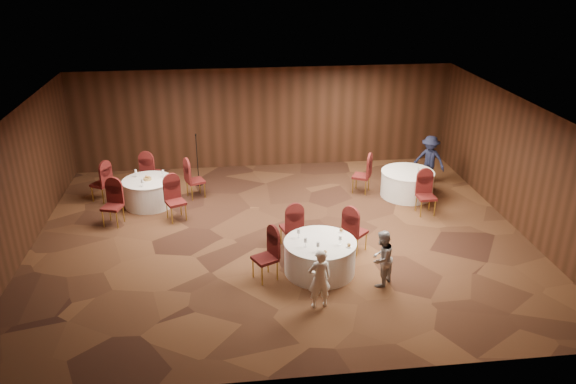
{
  "coord_description": "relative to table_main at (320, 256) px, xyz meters",
  "views": [
    {
      "loc": [
        -1.28,
        -12.26,
        6.58
      ],
      "look_at": [
        0.2,
        0.2,
        1.1
      ],
      "focal_mm": 35.0,
      "sensor_mm": 36.0,
      "label": 1
    }
  ],
  "objects": [
    {
      "name": "table_left",
      "position": [
        -4.1,
        4.03,
        0.0
      ],
      "size": [
        1.39,
        1.39,
        0.74
      ],
      "color": "white",
      "rests_on": "ground"
    },
    {
      "name": "woman_a",
      "position": [
        -0.24,
        -1.3,
        0.26
      ],
      "size": [
        0.5,
        0.36,
        1.27
      ],
      "primitive_type": "imported",
      "rotation": [
        0.0,
        0.0,
        3.28
      ],
      "color": "white",
      "rests_on": "ground"
    },
    {
      "name": "table_right",
      "position": [
        3.18,
        3.79,
        0.0
      ],
      "size": [
        1.5,
        1.5,
        0.74
      ],
      "color": "white",
      "rests_on": "ground"
    },
    {
      "name": "woman_b",
      "position": [
        1.19,
        -0.65,
        0.25
      ],
      "size": [
        0.75,
        0.77,
        1.25
      ],
      "primitive_type": "imported",
      "rotation": [
        0.0,
        0.0,
        3.98
      ],
      "color": "#A1A1A5",
      "rests_on": "ground"
    },
    {
      "name": "table_main",
      "position": [
        0.0,
        0.0,
        0.0
      ],
      "size": [
        1.58,
        1.58,
        0.74
      ],
      "color": "white",
      "rests_on": "ground"
    },
    {
      "name": "chairs_left",
      "position": [
        -4.12,
        4.01,
        0.12
      ],
      "size": [
        3.31,
        2.99,
        1.0
      ],
      "color": "#380B0F",
      "rests_on": "ground"
    },
    {
      "name": "mic_stand",
      "position": [
        -2.78,
        5.32,
        0.08
      ],
      "size": [
        0.24,
        0.24,
        1.58
      ],
      "color": "black",
      "rests_on": "ground"
    },
    {
      "name": "ground",
      "position": [
        -0.67,
        1.74,
        -0.38
      ],
      "size": [
        12.0,
        12.0,
        0.0
      ],
      "primitive_type": "plane",
      "color": "black",
      "rests_on": "ground"
    },
    {
      "name": "tabletop_main",
      "position": [
        0.12,
        -0.13,
        0.46
      ],
      "size": [
        1.12,
        1.1,
        0.22
      ],
      "color": "silver",
      "rests_on": "table_main"
    },
    {
      "name": "man_c",
      "position": [
        4.12,
        4.66,
        0.37
      ],
      "size": [
        1.09,
        1.02,
        1.48
      ],
      "primitive_type": "imported",
      "rotation": [
        0.0,
        0.0,
        5.62
      ],
      "color": "black",
      "rests_on": "ground"
    },
    {
      "name": "tabletop_left",
      "position": [
        -4.1,
        4.02,
        0.45
      ],
      "size": [
        0.83,
        0.78,
        0.22
      ],
      "color": "silver",
      "rests_on": "table_left"
    },
    {
      "name": "chairs_main",
      "position": [
        -0.24,
        0.63,
        0.12
      ],
      "size": [
        2.91,
        2.02,
        1.0
      ],
      "color": "#380B0F",
      "rests_on": "ground"
    },
    {
      "name": "room_shell",
      "position": [
        -0.67,
        1.74,
        1.59
      ],
      "size": [
        12.0,
        12.0,
        12.0
      ],
      "color": "silver",
      "rests_on": "ground"
    },
    {
      "name": "chairs_right",
      "position": [
        2.62,
        3.39,
        0.12
      ],
      "size": [
        1.98,
        2.27,
        1.0
      ],
      "color": "#380B0F",
      "rests_on": "ground"
    },
    {
      "name": "tabletop_right",
      "position": [
        3.37,
        3.52,
        0.52
      ],
      "size": [
        0.08,
        0.08,
        0.22
      ],
      "color": "silver",
      "rests_on": "table_right"
    }
  ]
}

